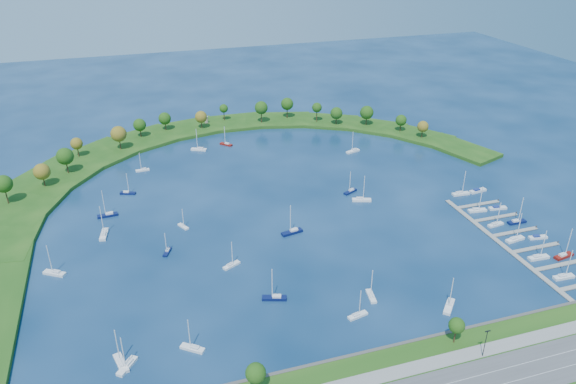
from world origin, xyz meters
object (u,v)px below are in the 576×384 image
object	(u,v)px
moored_boat_11	(199,149)
moored_boat_12	(292,231)
moored_boat_6	(128,192)
moored_boat_20	(55,272)
moored_boat_13	(127,365)
docked_boat_11	(478,191)
docked_boat_10	(461,193)
moored_boat_1	(121,362)
moored_boat_17	(353,151)
moored_boat_14	(231,264)
moored_boat_18	(104,234)
moored_boat_19	(449,305)
moored_boat_7	(193,347)
dock_system	(516,241)
moored_boat_3	(167,251)
docked_boat_0	(564,276)
moored_boat_9	(143,169)
moored_boat_0	(358,315)
moored_boat_16	(108,215)
moored_boat_2	(361,199)
moored_boat_5	(350,191)
harbor_tower	(206,120)
docked_boat_7	(517,221)
docked_boat_8	(477,210)
docked_boat_4	(515,239)
moored_boat_15	(371,295)
docked_boat_2	(539,257)
docked_boat_6	(496,224)
docked_boat_9	(497,208)
docked_boat_5	(538,237)
moored_boat_8	(275,297)
moored_boat_4	(183,226)
docked_boat_3	(564,255)
moored_boat_10	(226,144)

from	to	relation	value
moored_boat_11	moored_boat_12	size ratio (longest dim) A/B	0.95
moored_boat_6	moored_boat_20	xyz separation A→B (m)	(-30.08, -61.41, 0.05)
moored_boat_13	docked_boat_11	size ratio (longest dim) A/B	1.30
docked_boat_10	moored_boat_11	bearing A→B (deg)	143.54
moored_boat_1	docked_boat_10	distance (m)	177.69
moored_boat_17	moored_boat_14	bearing A→B (deg)	26.65
moored_boat_18	moored_boat_19	world-z (taller)	moored_boat_18
moored_boat_7	docked_boat_10	world-z (taller)	docked_boat_10
dock_system	moored_boat_3	xyz separation A→B (m)	(-141.55, 36.26, 0.50)
docked_boat_11	docked_boat_0	bearing A→B (deg)	-107.37
moored_boat_9	moored_boat_0	bearing A→B (deg)	110.42
moored_boat_16	moored_boat_2	bearing A→B (deg)	165.61
docked_boat_11	moored_boat_19	bearing A→B (deg)	-138.29
moored_boat_14	docked_boat_0	world-z (taller)	docked_boat_0
dock_system	moored_boat_5	bearing A→B (deg)	127.29
moored_boat_9	moored_boat_16	distance (m)	49.90
harbor_tower	docked_boat_7	size ratio (longest dim) A/B	0.35
moored_boat_11	docked_boat_0	size ratio (longest dim) A/B	1.07
docked_boat_7	docked_boat_8	distance (m)	17.99
docked_boat_4	moored_boat_16	bearing A→B (deg)	147.50
moored_boat_1	moored_boat_15	xyz separation A→B (m)	(87.36, 6.81, -0.05)
moored_boat_0	docked_boat_2	size ratio (longest dim) A/B	0.83
docked_boat_4	moored_boat_0	bearing A→B (deg)	-171.85
moored_boat_1	moored_boat_2	bearing A→B (deg)	-71.67
moored_boat_0	docked_boat_6	size ratio (longest dim) A/B	0.95
docked_boat_0	moored_boat_5	bearing A→B (deg)	121.41
moored_boat_17	docked_boat_9	xyz separation A→B (m)	(36.80, -84.16, -0.30)
dock_system	docked_boat_9	size ratio (longest dim) A/B	9.35
moored_boat_3	docked_boat_5	xyz separation A→B (m)	(152.24, -36.65, -0.25)
moored_boat_8	moored_boat_14	bearing A→B (deg)	-49.01
docked_boat_6	docked_boat_9	size ratio (longest dim) A/B	1.30
moored_boat_14	docked_boat_0	xyz separation A→B (m)	(118.80, -45.81, 0.04)
moored_boat_3	moored_boat_4	distance (m)	20.48
docked_boat_3	docked_boat_6	size ratio (longest dim) A/B	1.15
moored_boat_17	harbor_tower	bearing A→B (deg)	-61.80
moored_boat_16	docked_boat_9	xyz separation A→B (m)	(174.95, -48.16, -0.31)
moored_boat_14	moored_boat_17	bearing A→B (deg)	17.63
docked_boat_3	docked_boat_6	bearing A→B (deg)	100.68
moored_boat_0	moored_boat_12	size ratio (longest dim) A/B	0.77
moored_boat_13	moored_boat_9	bearing A→B (deg)	-148.43
moored_boat_5	moored_boat_10	bearing A→B (deg)	-86.84
moored_boat_11	docked_boat_11	size ratio (longest dim) A/B	1.42
moored_boat_15	moored_boat_12	bearing A→B (deg)	24.48
moored_boat_9	moored_boat_17	world-z (taller)	moored_boat_17
moored_boat_11	moored_boat_16	xyz separation A→B (m)	(-52.62, -65.81, -0.00)
moored_boat_16	docked_boat_2	distance (m)	186.68
moored_boat_7	moored_boat_15	distance (m)	65.82
dock_system	docked_boat_6	size ratio (longest dim) A/B	7.17
moored_boat_12	moored_boat_13	xyz separation A→B (m)	(-72.08, -59.15, -0.06)
moored_boat_16	moored_boat_19	xyz separation A→B (m)	(113.35, -103.96, -0.01)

